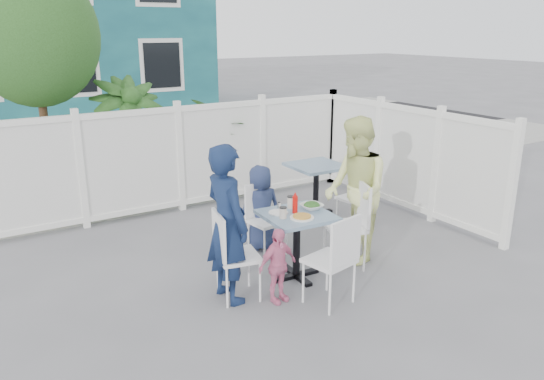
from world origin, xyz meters
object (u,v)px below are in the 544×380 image
chair_right (352,218)px  toddler (278,266)px  man (227,224)px  chair_left (230,249)px  chair_back (263,213)px  utility_cabinet (9,169)px  woman (355,191)px  main_table (297,228)px  chair_near (336,254)px  boy (260,208)px  spare_table (316,176)px

chair_right → toddler: (-1.21, -0.28, -0.19)m
chair_right → man: size_ratio=0.61×
chair_left → chair_back: 1.24m
utility_cabinet → chair_back: bearing=-54.9°
chair_back → toddler: size_ratio=1.11×
woman → toddler: (-1.34, -0.40, -0.47)m
chair_back → woman: 1.17m
main_table → man: (-0.87, -0.03, 0.24)m
utility_cabinet → woman: woman is taller
chair_right → toddler: bearing=124.4°
utility_cabinet → chair_near: size_ratio=1.23×
chair_right → chair_back: 1.11m
utility_cabinet → chair_left: (1.54, -4.51, -0.04)m
utility_cabinet → toddler: utility_cabinet is taller
chair_back → boy: 0.12m
boy → woman: bearing=139.3°
utility_cabinet → main_table: bearing=-60.4°
chair_near → toddler: size_ratio=1.21×
toddler → woman: bearing=9.2°
utility_cabinet → spare_table: size_ratio=1.50×
spare_table → man: (-2.29, -1.59, 0.21)m
utility_cabinet → chair_right: size_ratio=1.17×
spare_table → man: man is taller
woman → chair_back: bearing=-111.4°
chair_near → boy: (0.11, 1.65, -0.02)m
chair_left → boy: boy is taller
chair_back → boy: size_ratio=0.81×
woman → toddler: 1.48m
chair_right → man: man is taller
toddler → chair_left: bearing=133.2°
main_table → man: bearing=-178.1°
chair_right → chair_back: size_ratio=1.15×
spare_table → toddler: (-1.89, -1.92, -0.21)m
chair_left → woman: 1.75m
chair_right → chair_near: (-0.76, -0.66, -0.03)m
man → toddler: man is taller
chair_near → woman: size_ratio=0.55×
utility_cabinet → man: 4.75m
chair_near → spare_table: bearing=45.9°
main_table → spare_table: (1.42, 1.56, 0.02)m
toddler → chair_back: bearing=58.0°
chair_right → chair_near: bearing=152.2°
chair_back → woman: woman is taller
chair_near → toddler: 0.61m
boy → chair_near: bearing=93.1°
main_table → man: size_ratio=0.46×
chair_right → man: (-1.60, 0.05, 0.24)m
spare_table → chair_near: 2.71m
chair_left → utility_cabinet: bearing=-149.8°
chair_near → toddler: (-0.44, 0.38, -0.16)m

